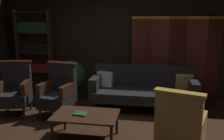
# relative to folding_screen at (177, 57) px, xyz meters

# --- Properties ---
(ground_plane) EXTENTS (10.00, 10.00, 0.00)m
(ground_plane) POSITION_rel_folding_screen_xyz_m (-1.27, -2.28, -0.99)
(ground_plane) COLOR #331E11
(back_wall) EXTENTS (7.20, 0.10, 2.80)m
(back_wall) POSITION_rel_folding_screen_xyz_m (-1.27, 0.17, 0.41)
(back_wall) COLOR black
(back_wall) RESTS_ON ground_plane
(folding_screen) EXTENTS (2.09, 0.33, 1.90)m
(folding_screen) POSITION_rel_folding_screen_xyz_m (0.00, 0.00, 0.00)
(folding_screen) COLOR #5B2319
(folding_screen) RESTS_ON ground_plane
(bookshelf) EXTENTS (0.90, 0.32, 2.05)m
(bookshelf) POSITION_rel_folding_screen_xyz_m (-3.42, -0.08, 0.11)
(bookshelf) COLOR #382114
(bookshelf) RESTS_ON ground_plane
(velvet_couch) EXTENTS (2.12, 0.78, 0.88)m
(velvet_couch) POSITION_rel_folding_screen_xyz_m (-0.72, -0.82, -0.53)
(velvet_couch) COLOR #382114
(velvet_couch) RESTS_ON ground_plane
(coffee_table) EXTENTS (1.00, 0.64, 0.42)m
(coffee_table) POSITION_rel_folding_screen_xyz_m (-1.55, -2.32, -0.61)
(coffee_table) COLOR #382114
(coffee_table) RESTS_ON ground_plane
(armchair_gilt_accent) EXTENTS (0.73, 0.73, 1.04)m
(armchair_gilt_accent) POSITION_rel_folding_screen_xyz_m (-0.17, -2.74, -0.50)
(armchair_gilt_accent) COLOR gold
(armchair_gilt_accent) RESTS_ON ground_plane
(armchair_wing_left) EXTENTS (0.67, 0.67, 1.04)m
(armchair_wing_left) POSITION_rel_folding_screen_xyz_m (-2.30, -1.51, -0.50)
(armchair_wing_left) COLOR #382114
(armchair_wing_left) RESTS_ON ground_plane
(armchair_wing_right) EXTENTS (0.69, 0.69, 1.04)m
(armchair_wing_right) POSITION_rel_folding_screen_xyz_m (-3.21, -1.51, -0.50)
(armchair_wing_right) COLOR #382114
(armchair_wing_right) RESTS_ON ground_plane
(potted_plant) EXTENTS (0.63, 0.63, 0.92)m
(potted_plant) POSITION_rel_folding_screen_xyz_m (-2.36, -0.56, -0.45)
(potted_plant) COLOR brown
(potted_plant) RESTS_ON ground_plane
(book_green_cloth) EXTENTS (0.24, 0.19, 0.03)m
(book_green_cloth) POSITION_rel_folding_screen_xyz_m (-1.62, -2.33, -0.55)
(book_green_cloth) COLOR #1E4C28
(book_green_cloth) RESTS_ON coffee_table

